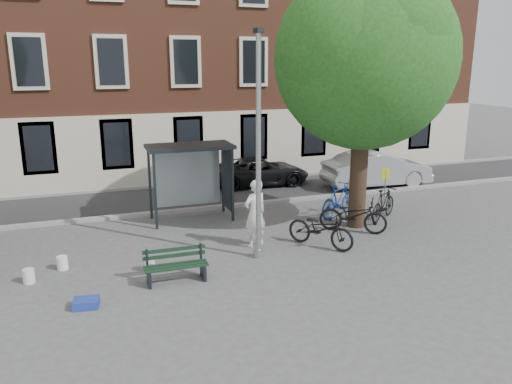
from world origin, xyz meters
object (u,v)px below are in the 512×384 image
object	(u,v)px
bus_shelter	(201,164)
bike_d	(384,204)
painter	(255,213)
notice_sign	(385,182)
bike_b	(338,200)
car_dark	(260,171)
bike_c	(321,229)
bench	(176,267)
car_silver	(377,169)
bike_a	(353,215)
lamppost	(258,159)

from	to	relation	value
bus_shelter	bike_d	distance (m)	6.43
painter	notice_sign	bearing A→B (deg)	179.56
bike_b	car_dark	xyz separation A→B (m)	(-1.02, 5.33, 0.01)
bike_c	bench	bearing A→B (deg)	155.99
car_dark	bench	bearing A→B (deg)	150.21
car_silver	notice_sign	xyz separation A→B (m)	(-2.03, -3.63, 0.39)
bike_b	bike_c	world-z (taller)	bike_b
bus_shelter	bike_a	size ratio (longest dim) A/B	1.33
bike_b	bike_d	distance (m)	1.55
painter	car_silver	world-z (taller)	painter
lamppost	bike_d	distance (m)	5.96
bus_shelter	bike_d	bearing A→B (deg)	-21.57
bench	bike_d	xyz separation A→B (m)	(7.70, 2.59, 0.19)
bench	bike_b	bearing A→B (deg)	29.77
bike_b	car_dark	world-z (taller)	car_dark
bike_b	bus_shelter	bearing A→B (deg)	44.71
lamppost	bike_a	distance (m)	4.32
bike_a	bus_shelter	bearing A→B (deg)	90.01
bench	bike_a	world-z (taller)	bike_a
bus_shelter	bike_c	size ratio (longest dim) A/B	1.35
bike_b	car_silver	size ratio (longest dim) A/B	0.42
bike_d	bench	bearing A→B (deg)	73.93
bike_a	bike_d	bearing A→B (deg)	-27.75
lamppost	notice_sign	world-z (taller)	lamppost
painter	bike_d	bearing A→B (deg)	174.60
bike_a	notice_sign	world-z (taller)	notice_sign
bus_shelter	bike_d	size ratio (longest dim) A/B	1.52
lamppost	notice_sign	distance (m)	6.33
bus_shelter	bike_a	bearing A→B (deg)	-36.62
bench	notice_sign	bearing A→B (deg)	22.76
bus_shelter	bike_c	world-z (taller)	bus_shelter
notice_sign	bike_d	bearing A→B (deg)	-113.01
bench	car_dark	xyz separation A→B (m)	(5.41, 8.79, 0.24)
painter	bench	bearing A→B (deg)	15.43
car_silver	painter	bearing A→B (deg)	127.38
lamppost	bike_b	world-z (taller)	lamppost
painter	bike_c	size ratio (longest dim) A/B	0.96
lamppost	notice_sign	bearing A→B (deg)	22.78
bike_d	car_dark	bearing A→B (deg)	-14.40
lamppost	bike_b	size ratio (longest dim) A/B	3.06
painter	bike_d	xyz separation A→B (m)	(5.03, 0.95, -0.45)
bike_a	lamppost	bearing A→B (deg)	142.24
painter	bike_c	xyz separation A→B (m)	(1.80, -0.69, -0.46)
lamppost	bike_a	world-z (taller)	lamppost
bus_shelter	bike_b	xyz separation A→B (m)	(4.57, -1.44, -1.32)
bike_b	notice_sign	distance (m)	1.79
bench	bike_d	bearing A→B (deg)	20.03
lamppost	car_dark	world-z (taller)	lamppost
lamppost	bike_d	size ratio (longest dim) A/B	3.27
bus_shelter	car_dark	distance (m)	5.43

